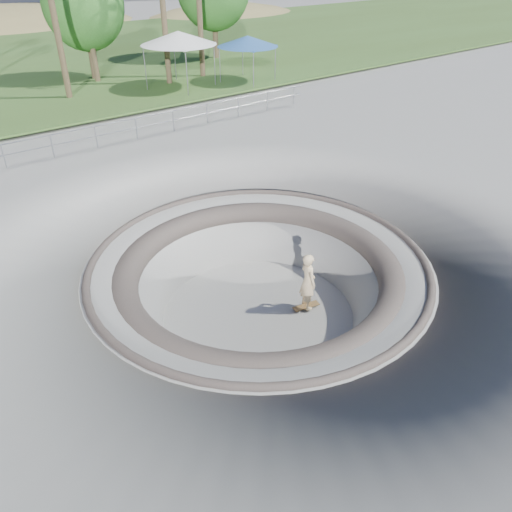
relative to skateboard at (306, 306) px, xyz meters
The scene contains 8 objects.
ground 2.40m from the skateboard, 149.78° to the left, with size 180.00×180.00×0.00m, color gray.
skate_bowl 1.56m from the skateboard, 149.78° to the left, with size 14.00×14.00×4.10m.
safety_railing 13.10m from the skateboard, 96.03° to the left, with size 25.00×0.06×1.03m.
skateboard is the anchor object (origin of this frame).
skater 0.99m from the skateboard, 26.57° to the left, with size 0.71×0.47×1.95m, color beige.
canopy_white 21.93m from the skateboard, 69.70° to the left, with size 6.06×6.06×3.36m.
canopy_blue 22.67m from the skateboard, 57.82° to the left, with size 5.32×5.32×2.84m.
bushy_tree_mid 27.06m from the skateboard, 81.24° to the left, with size 5.24×4.76×7.56m.
Camera 1 is at (-7.78, -9.92, 8.09)m, focal length 35.00 mm.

